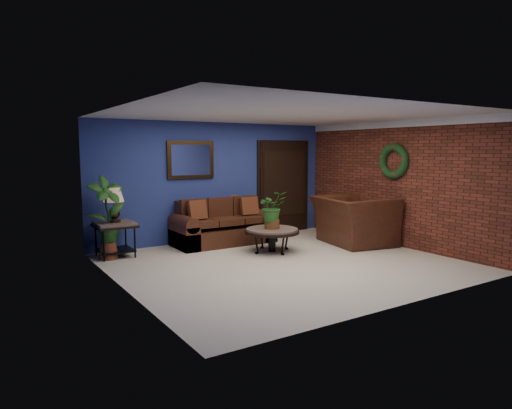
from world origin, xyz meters
TOP-DOWN VIEW (x-y plane):
  - floor at (0.00, 0.00)m, footprint 5.50×5.50m
  - wall_back at (0.00, 2.50)m, footprint 5.50×0.04m
  - wall_left at (-2.75, 0.00)m, footprint 0.04×5.00m
  - wall_right_brick at (2.75, 0.00)m, footprint 0.04×5.00m
  - ceiling at (0.00, 0.00)m, footprint 5.50×5.00m
  - crown_molding at (2.72, 0.00)m, footprint 0.03×5.00m
  - wall_mirror at (-0.60, 2.46)m, footprint 1.02×0.06m
  - closet_door at (1.75, 2.47)m, footprint 1.44×0.06m
  - wreath at (2.69, 0.05)m, footprint 0.16×0.72m
  - sofa at (-0.10, 2.08)m, footprint 2.07×0.89m
  - coffee_table at (0.32, 0.86)m, footprint 1.03×1.03m
  - end_table at (-2.30, 2.05)m, footprint 0.69×0.69m
  - table_lamp at (-2.30, 2.05)m, footprint 0.36×0.36m
  - side_chair at (0.29, 2.12)m, footprint 0.42×0.42m
  - armchair at (2.15, 0.56)m, footprint 1.57×1.72m
  - coffee_plant at (0.32, 0.86)m, footprint 0.59×0.54m
  - floor_plant at (2.35, 1.45)m, footprint 0.36×0.30m
  - tall_plant at (-2.45, 1.95)m, footprint 0.72×0.55m

SIDE VIEW (x-z plane):
  - floor at x=0.00m, z-range 0.00..0.00m
  - sofa at x=-0.10m, z-range -0.16..0.77m
  - coffee_table at x=0.32m, z-range 0.16..0.61m
  - floor_plant at x=2.35m, z-range 0.01..0.79m
  - end_table at x=-2.30m, z-range 0.17..0.80m
  - armchair at x=2.15m, z-range 0.00..0.97m
  - side_chair at x=0.29m, z-range 0.06..1.04m
  - tall_plant at x=-2.45m, z-range 0.06..1.55m
  - coffee_plant at x=0.32m, z-range 0.48..1.19m
  - table_lamp at x=-2.30m, z-range 0.72..1.32m
  - closet_door at x=1.75m, z-range -0.04..2.14m
  - wall_back at x=0.00m, z-range 0.00..2.50m
  - wall_left at x=-2.75m, z-range 0.00..2.50m
  - wall_right_brick at x=2.75m, z-range 0.00..2.50m
  - wreath at x=2.69m, z-range 1.34..2.06m
  - wall_mirror at x=-0.60m, z-range 1.33..2.10m
  - crown_molding at x=2.72m, z-range 2.36..2.50m
  - ceiling at x=0.00m, z-range 2.49..2.51m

